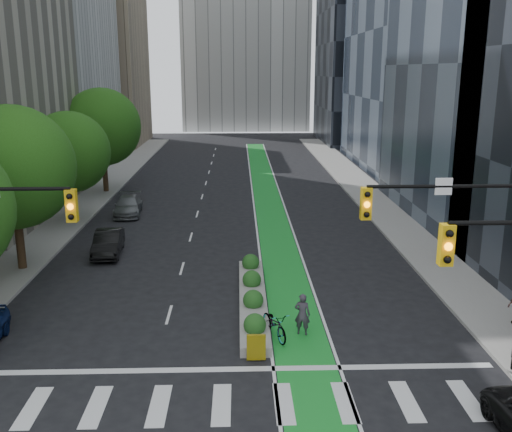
{
  "coord_description": "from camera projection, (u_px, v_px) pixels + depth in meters",
  "views": [
    {
      "loc": [
        0.6,
        -17.24,
        10.42
      ],
      "look_at": [
        1.5,
        11.63,
        3.0
      ],
      "focal_mm": 40.0,
      "sensor_mm": 36.0,
      "label": 1
    }
  ],
  "objects": [
    {
      "name": "sidewalk_left",
      "position": [
        75.0,
        211.0,
        43.09
      ],
      "size": [
        3.6,
        90.0,
        0.15
      ],
      "primitive_type": "cube",
      "color": "gray",
      "rests_on": "ground"
    },
    {
      "name": "sidewalk_right",
      "position": [
        384.0,
        209.0,
        43.8
      ],
      "size": [
        3.6,
        90.0,
        0.15
      ],
      "primitive_type": "cube",
      "color": "gray",
      "rests_on": "ground"
    },
    {
      "name": "signal_right",
      "position": [
        484.0,
        246.0,
        18.78
      ],
      "size": [
        5.82,
        0.51,
        7.2
      ],
      "color": "black",
      "rests_on": "ground"
    },
    {
      "name": "tree_far",
      "position": [
        102.0,
        127.0,
        48.49
      ],
      "size": [
        6.6,
        6.6,
        9.0
      ],
      "color": "black",
      "rests_on": "ground"
    },
    {
      "name": "ground",
      "position": [
        222.0,
        388.0,
        19.26
      ],
      "size": [
        160.0,
        160.0,
        0.0
      ],
      "primitive_type": "plane",
      "color": "black",
      "rests_on": "ground"
    },
    {
      "name": "tree_midfar",
      "position": [
        69.0,
        152.0,
        39.0
      ],
      "size": [
        5.6,
        5.6,
        7.76
      ],
      "color": "black",
      "rests_on": "ground"
    },
    {
      "name": "cyclist",
      "position": [
        302.0,
        314.0,
        22.94
      ],
      "size": [
        0.74,
        0.59,
        1.76
      ],
      "primitive_type": "imported",
      "rotation": [
        0.0,
        0.0,
        2.85
      ],
      "color": "#39333D",
      "rests_on": "ground"
    },
    {
      "name": "building_tan_far",
      "position": [
        90.0,
        51.0,
        79.32
      ],
      "size": [
        14.0,
        16.0,
        26.0
      ],
      "primitive_type": "cube",
      "color": "tan",
      "rests_on": "ground"
    },
    {
      "name": "parked_car_left_far",
      "position": [
        128.0,
        206.0,
        42.18
      ],
      "size": [
        2.27,
        4.77,
        1.34
      ],
      "primitive_type": "imported",
      "rotation": [
        0.0,
        0.0,
        0.09
      ],
      "color": "#5B5F60",
      "rests_on": "ground"
    },
    {
      "name": "tree_mid",
      "position": [
        12.0,
        168.0,
        29.16
      ],
      "size": [
        6.4,
        6.4,
        8.78
      ],
      "color": "black",
      "rests_on": "ground"
    },
    {
      "name": "parked_car_left_mid",
      "position": [
        108.0,
        243.0,
        33.04
      ],
      "size": [
        1.82,
        4.32,
        1.39
      ],
      "primitive_type": "imported",
      "rotation": [
        0.0,
        0.0,
        0.08
      ],
      "color": "black",
      "rests_on": "ground"
    },
    {
      "name": "bicycle",
      "position": [
        275.0,
        324.0,
        22.8
      ],
      "size": [
        1.46,
        2.26,
        1.12
      ],
      "primitive_type": "imported",
      "rotation": [
        0.0,
        0.0,
        0.37
      ],
      "color": "gray",
      "rests_on": "ground"
    },
    {
      "name": "building_dark_end",
      "position": [
        372.0,
        44.0,
        82.21
      ],
      "size": [
        14.0,
        18.0,
        28.0
      ],
      "primitive_type": "cube",
      "color": "black",
      "rests_on": "ground"
    },
    {
      "name": "median_planter",
      "position": [
        253.0,
        297.0,
        26.02
      ],
      "size": [
        1.2,
        10.26,
        1.1
      ],
      "color": "gray",
      "rests_on": "ground"
    },
    {
      "name": "bike_lane_paint",
      "position": [
        267.0,
        196.0,
        48.39
      ],
      "size": [
        2.2,
        70.0,
        0.01
      ],
      "primitive_type": "cube",
      "color": "#1A922D",
      "rests_on": "ground"
    }
  ]
}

